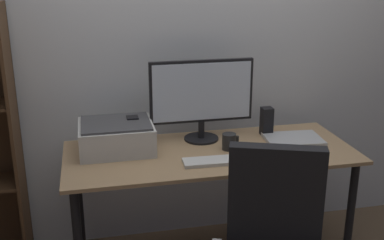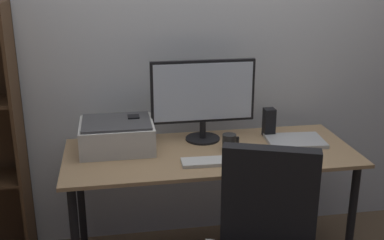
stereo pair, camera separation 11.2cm
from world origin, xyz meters
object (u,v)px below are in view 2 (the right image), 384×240
speaker_right (269,123)px  keyboard (210,162)px  coffee_mug (229,142)px  printer (117,135)px  laptop (295,141)px  speaker_left (134,130)px  monitor (203,95)px  desk (210,166)px  mouse (249,158)px

speaker_right → keyboard: bearing=-141.8°
coffee_mug → speaker_right: (0.28, 0.17, 0.04)m
coffee_mug → printer: size_ratio=0.23×
coffee_mug → laptop: coffee_mug is taller
keyboard → speaker_left: size_ratio=1.71×
monitor → printer: (-0.49, -0.06, -0.19)m
desk → speaker_left: (-0.40, 0.18, 0.17)m
mouse → speaker_right: speaker_right is taller
monitor → coffee_mug: (0.11, -0.18, -0.22)m
laptop → speaker_left: bearing=176.2°
keyboard → printer: size_ratio=0.72×
monitor → keyboard: monitor is taller
coffee_mug → speaker_left: (-0.51, 0.17, 0.04)m
desk → coffee_mug: size_ratio=17.16×
laptop → mouse: bearing=-143.9°
coffee_mug → monitor: bearing=122.1°
mouse → speaker_left: (-0.57, 0.34, 0.07)m
desk → printer: size_ratio=3.96×
keyboard → printer: bearing=150.2°
laptop → speaker_right: 0.19m
printer → laptop: bearing=-4.6°
coffee_mug → speaker_right: size_ratio=0.54×
keyboard → desk: bearing=78.5°
speaker_right → printer: bearing=-176.8°
desk → printer: (-0.50, 0.13, 0.17)m
keyboard → mouse: size_ratio=3.02×
speaker_right → printer: 0.89m
coffee_mug → laptop: (0.40, 0.04, -0.03)m
desk → speaker_right: (0.39, 0.18, 0.17)m
mouse → printer: printer is taller
speaker_left → speaker_right: (0.79, 0.00, 0.00)m
monitor → mouse: 0.46m
monitor → laptop: (0.51, -0.14, -0.26)m
laptop → speaker_right: bearing=135.9°
laptop → printer: (-1.01, 0.08, 0.07)m
mouse → laptop: mouse is taller
laptop → printer: bearing=179.8°
laptop → speaker_left: speaker_left is taller
monitor → speaker_right: monitor is taller
desk → keyboard: size_ratio=5.47×
speaker_left → printer: speaker_left is taller
desk → coffee_mug: 0.17m
keyboard → printer: 0.55m
desk → keyboard: keyboard is taller
keyboard → speaker_right: bearing=40.4°
keyboard → speaker_left: bearing=139.4°
speaker_right → mouse: bearing=-123.0°
speaker_left → printer: bearing=-152.6°
monitor → speaker_right: size_ratio=3.50×
desk → speaker_right: bearing=24.3°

